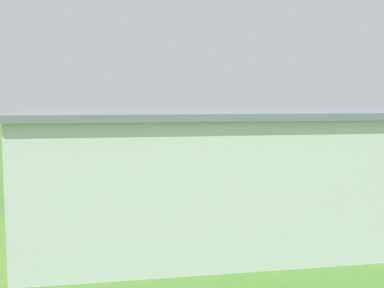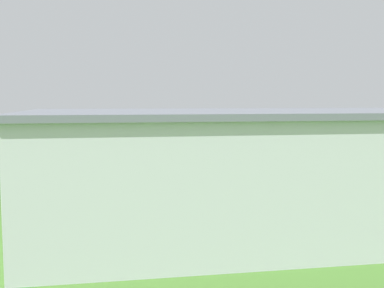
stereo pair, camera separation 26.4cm
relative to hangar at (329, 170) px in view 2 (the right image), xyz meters
name	(u,v)px [view 2 (the right image)]	position (x,y,z in m)	size (l,w,h in m)	color
ground_plane	(174,161)	(4.87, -34.93, -3.89)	(400.00, 400.00, 0.00)	#47752D
hangar	(329,170)	(0.00, 0.00, 0.00)	(38.12, 14.12, 7.77)	silver
biplane	(158,127)	(6.67, -38.26, 0.59)	(8.74, 7.64, 3.94)	yellow
car_black	(47,188)	(19.20, -13.48, -3.06)	(2.12, 4.37, 1.60)	black
person_crossing_taxiway	(124,181)	(12.50, -16.07, -3.14)	(0.43, 0.43, 1.53)	#72338C
person_at_fence_line	(362,168)	(-14.15, -19.45, -3.10)	(0.43, 0.43, 1.59)	#72338C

